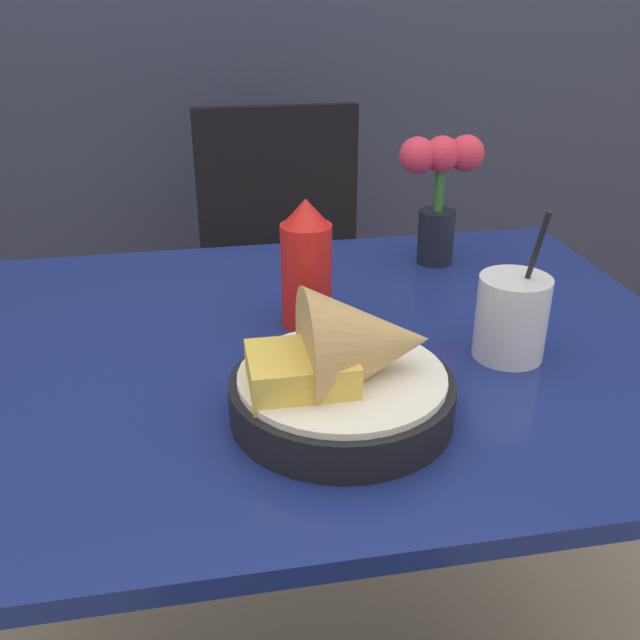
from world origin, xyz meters
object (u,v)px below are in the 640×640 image
(chair_far_window, at_px, (284,266))
(ketchup_bottle, at_px, (303,266))
(flower_vase, at_px, (440,185))
(food_basket, at_px, (348,373))
(drink_cup, at_px, (511,320))

(chair_far_window, xyz_separation_m, ketchup_bottle, (-0.07, -0.73, 0.29))
(flower_vase, bearing_deg, ketchup_bottle, -142.75)
(food_basket, xyz_separation_m, ketchup_bottle, (-0.01, 0.24, 0.03))
(food_basket, relative_size, ketchup_bottle, 1.37)
(ketchup_bottle, height_order, drink_cup, drink_cup)
(chair_far_window, xyz_separation_m, food_basket, (-0.05, -0.97, 0.25))
(drink_cup, bearing_deg, flower_vase, 87.54)
(ketchup_bottle, bearing_deg, food_basket, -87.46)
(ketchup_bottle, distance_m, drink_cup, 0.29)
(flower_vase, bearing_deg, food_basket, -119.65)
(food_basket, bearing_deg, ketchup_bottle, 92.54)
(chair_far_window, height_order, drink_cup, drink_cup)
(flower_vase, bearing_deg, drink_cup, -92.46)
(food_basket, distance_m, flower_vase, 0.52)
(food_basket, height_order, flower_vase, flower_vase)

